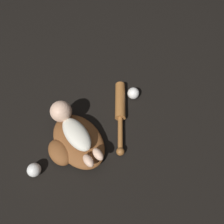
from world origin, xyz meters
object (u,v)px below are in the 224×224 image
object	(u,v)px
baby_figure	(71,125)
baseball_spare	(34,170)
baseball_glove	(75,142)
baseball	(133,93)
baseball_bat	(120,108)

from	to	relation	value
baby_figure	baseball_spare	size ratio (longest dim) A/B	5.73
baseball_glove	baby_figure	world-z (taller)	baby_figure
baseball	baseball_spare	distance (m)	0.72
baseball_glove	baseball_spare	xyz separation A→B (m)	(0.01, 0.25, -0.01)
baby_figure	baseball_spare	world-z (taller)	baby_figure
baseball_bat	baseball_spare	distance (m)	0.59
baseball_bat	baseball_spare	size ratio (longest dim) A/B	5.53
baseball_bat	baseball	distance (m)	0.14
baby_figure	baseball_bat	bearing A→B (deg)	-97.09
baseball_spare	baseball_bat	bearing A→B (deg)	-89.72
baby_figure	baseball_bat	world-z (taller)	baby_figure
baseball_glove	baseball	world-z (taller)	baseball_glove
baseball_bat	baseball	bearing A→B (deg)	-78.12
baseball_spare	baby_figure	bearing A→B (deg)	-81.16
baby_figure	baseball	distance (m)	0.46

